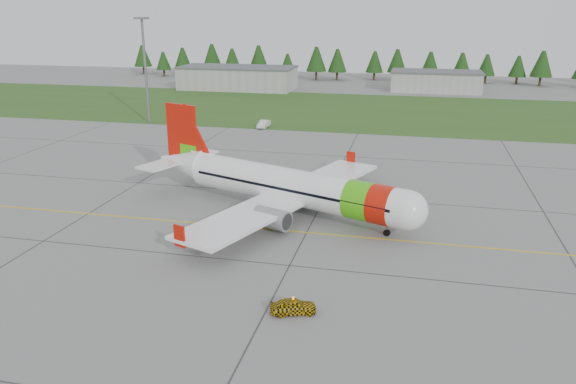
# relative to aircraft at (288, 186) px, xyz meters

# --- Properties ---
(ground) EXTENTS (320.00, 320.00, 0.00)m
(ground) POSITION_rel_aircraft_xyz_m (-6.75, -13.33, -3.13)
(ground) COLOR gray
(ground) RESTS_ON ground
(aircraft) EXTENTS (34.30, 32.59, 10.85)m
(aircraft) POSITION_rel_aircraft_xyz_m (0.00, 0.00, 0.00)
(aircraft) COLOR white
(aircraft) RESTS_ON ground
(follow_me_car) EXTENTS (1.59, 1.72, 3.49)m
(follow_me_car) POSITION_rel_aircraft_xyz_m (5.33, -21.31, -1.39)
(follow_me_car) COLOR yellow
(follow_me_car) RESTS_ON ground
(service_van) EXTENTS (1.60, 1.52, 4.39)m
(service_van) POSITION_rel_aircraft_xyz_m (-15.12, 45.31, -0.93)
(service_van) COLOR silver
(service_van) RESTS_ON ground
(grass_strip) EXTENTS (320.00, 50.00, 0.03)m
(grass_strip) POSITION_rel_aircraft_xyz_m (-6.75, 68.67, -3.11)
(grass_strip) COLOR #30561E
(grass_strip) RESTS_ON ground
(taxi_guideline) EXTENTS (120.00, 0.25, 0.02)m
(taxi_guideline) POSITION_rel_aircraft_xyz_m (-6.75, -5.33, -3.12)
(taxi_guideline) COLOR gold
(taxi_guideline) RESTS_ON ground
(hangar_west) EXTENTS (32.00, 14.00, 6.00)m
(hangar_west) POSITION_rel_aircraft_xyz_m (-36.75, 96.67, -0.13)
(hangar_west) COLOR #A8A8A3
(hangar_west) RESTS_ON ground
(hangar_east) EXTENTS (24.00, 12.00, 5.20)m
(hangar_east) POSITION_rel_aircraft_xyz_m (18.25, 104.67, -0.53)
(hangar_east) COLOR #A8A8A3
(hangar_east) RESTS_ON ground
(floodlight_mast) EXTENTS (0.50, 0.50, 20.00)m
(floodlight_mast) POSITION_rel_aircraft_xyz_m (-38.75, 44.67, 6.87)
(floodlight_mast) COLOR slate
(floodlight_mast) RESTS_ON ground
(treeline) EXTENTS (160.00, 8.00, 10.00)m
(treeline) POSITION_rel_aircraft_xyz_m (-6.75, 124.67, 1.87)
(treeline) COLOR #1C3F14
(treeline) RESTS_ON ground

